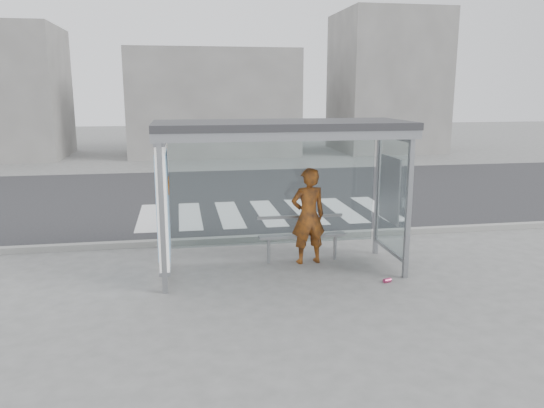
{
  "coord_description": "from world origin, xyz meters",
  "views": [
    {
      "loc": [
        -1.7,
        -8.73,
        3.13
      ],
      "look_at": [
        -0.14,
        0.2,
        1.17
      ],
      "focal_mm": 35.0,
      "sensor_mm": 36.0,
      "label": 1
    }
  ],
  "objects_px": {
    "person": "(308,216)",
    "bench": "(302,235)",
    "soda_can": "(387,280)",
    "bus_shelter": "(260,159)"
  },
  "relations": [
    {
      "from": "person",
      "to": "bus_shelter",
      "type": "bearing_deg",
      "value": 12.8
    },
    {
      "from": "person",
      "to": "soda_can",
      "type": "xyz_separation_m",
      "value": [
        1.06,
        -1.25,
        -0.85
      ]
    },
    {
      "from": "bus_shelter",
      "to": "soda_can",
      "type": "xyz_separation_m",
      "value": [
        1.99,
        -0.93,
        -1.95
      ]
    },
    {
      "from": "bus_shelter",
      "to": "person",
      "type": "bearing_deg",
      "value": 18.98
    },
    {
      "from": "person",
      "to": "soda_can",
      "type": "height_order",
      "value": "person"
    },
    {
      "from": "bench",
      "to": "person",
      "type": "bearing_deg",
      "value": -54.89
    },
    {
      "from": "person",
      "to": "bench",
      "type": "height_order",
      "value": "person"
    },
    {
      "from": "person",
      "to": "soda_can",
      "type": "relative_size",
      "value": 13.11
    },
    {
      "from": "person",
      "to": "bench",
      "type": "xyz_separation_m",
      "value": [
        -0.08,
        0.12,
        -0.38
      ]
    },
    {
      "from": "bus_shelter",
      "to": "person",
      "type": "relative_size",
      "value": 2.4
    }
  ]
}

